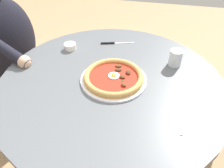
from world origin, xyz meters
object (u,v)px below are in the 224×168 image
Objects in this scene: pizza_on_plate at (114,77)px; cafe_chair_diner at (3,59)px; water_glass at (175,59)px; diner_person at (17,68)px; fork_utensil at (185,119)px; ramekin_capers at (70,46)px; dining_table at (111,102)px; steak_knife at (113,43)px.

pizza_on_plate is 0.36× the size of cafe_chair_diner.
water_glass is 0.07× the size of diner_person.
pizza_on_plate is 0.37m from fork_utensil.
ramekin_capers is at bearing -33.17° from fork_utensil.
diner_person is at bearing -4.19° from ramekin_capers.
dining_table is at bearing 45.65° from pizza_on_plate.
ramekin_capers is 0.74m from fork_utensil.
steak_knife is (0.07, -0.33, -0.01)m from pizza_on_plate.
water_glass is (-0.29, -0.20, 0.18)m from dining_table.
water_glass is at bearing 176.22° from ramekin_capers.
fork_utensil is at bearing 157.15° from diner_person.
dining_table is 1.24× the size of cafe_chair_diner.
pizza_on_plate is at bearing -134.35° from dining_table.
dining_table is at bearing 140.33° from ramekin_capers.
dining_table is 6.31× the size of fork_utensil.
pizza_on_plate is 0.37m from ramekin_capers.
dining_table is 12.79× the size of water_glass.
water_glass reaches higher than fork_utensil.
steak_knife is at bearing -154.49° from ramekin_capers.
water_glass is 0.43× the size of steak_knife.
ramekin_capers is at bearing 175.81° from diner_person.
diner_person reaches higher than cafe_chair_diner.
cafe_chair_diner reaches higher than fork_utensil.
pizza_on_plate is 0.34m from steak_knife.
pizza_on_plate is 0.34m from water_glass.
fork_utensil is (-0.04, 0.37, -0.03)m from water_glass.
cafe_chair_diner reaches higher than pizza_on_plate.
cafe_chair_diner is at bearing -20.19° from pizza_on_plate.
steak_knife is (0.06, -0.35, 0.14)m from dining_table.
pizza_on_plate is at bearing 159.81° from cafe_chair_diner.
dining_table is at bearing 34.21° from water_glass.
cafe_chair_diner is at bearing 1.74° from steak_knife.
ramekin_capers is 0.39× the size of fork_utensil.
diner_person is at bearing -20.92° from dining_table.
water_glass is at bearing -83.52° from fork_utensil.
water_glass is 0.49× the size of fork_utensil.
cafe_chair_diner is at bearing -6.16° from water_glass.
pizza_on_plate is 1.84× the size of fork_utensil.
steak_knife is 0.80m from cafe_chair_diner.
water_glass is at bearing 176.05° from diner_person.
diner_person is at bearing -3.95° from water_glass.
diner_person is (0.64, 0.08, -0.22)m from steak_knife.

